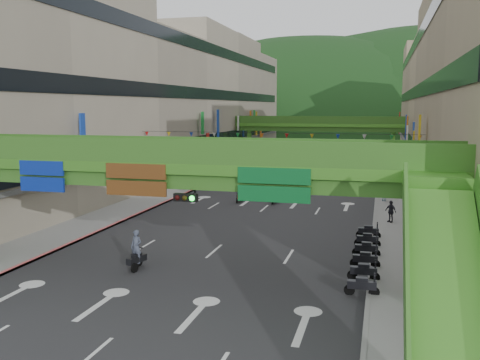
# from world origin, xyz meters

# --- Properties ---
(ground) EXTENTS (320.00, 320.00, 0.00)m
(ground) POSITION_xyz_m (0.00, 0.00, 0.00)
(ground) COLOR black
(ground) RESTS_ON ground
(road_slab) EXTENTS (18.00, 140.00, 0.02)m
(road_slab) POSITION_xyz_m (0.00, 50.00, 0.01)
(road_slab) COLOR #28282B
(road_slab) RESTS_ON ground
(sidewalk_left) EXTENTS (4.00, 140.00, 0.15)m
(sidewalk_left) POSITION_xyz_m (-11.00, 50.00, 0.07)
(sidewalk_left) COLOR gray
(sidewalk_left) RESTS_ON ground
(sidewalk_right) EXTENTS (4.00, 140.00, 0.15)m
(sidewalk_right) POSITION_xyz_m (11.00, 50.00, 0.07)
(sidewalk_right) COLOR gray
(sidewalk_right) RESTS_ON ground
(curb_left) EXTENTS (0.20, 140.00, 0.18)m
(curb_left) POSITION_xyz_m (-9.10, 50.00, 0.09)
(curb_left) COLOR #CC5959
(curb_left) RESTS_ON ground
(curb_right) EXTENTS (0.20, 140.00, 0.18)m
(curb_right) POSITION_xyz_m (9.10, 50.00, 0.09)
(curb_right) COLOR gray
(curb_right) RESTS_ON ground
(building_row_left) EXTENTS (12.80, 95.00, 19.00)m
(building_row_left) POSITION_xyz_m (-18.93, 50.00, 9.46)
(building_row_left) COLOR #9E937F
(building_row_left) RESTS_ON ground
(building_row_right) EXTENTS (12.80, 95.00, 19.00)m
(building_row_right) POSITION_xyz_m (18.93, 50.00, 9.46)
(building_row_right) COLOR gray
(building_row_right) RESTS_ON ground
(overpass_near) EXTENTS (28.00, 12.27, 7.10)m
(overpass_near) POSITION_xyz_m (0.93, 5.38, 5.21)
(overpass_near) COLOR #4C9E2D
(overpass_near) RESTS_ON ground
(overpass_far) EXTENTS (28.00, 2.20, 7.10)m
(overpass_far) POSITION_xyz_m (0.00, 65.00, 5.40)
(overpass_far) COLOR #4C9E2D
(overpass_far) RESTS_ON ground
(hill_left) EXTENTS (168.00, 140.00, 112.00)m
(hill_left) POSITION_xyz_m (-15.00, 160.00, 0.00)
(hill_left) COLOR #1C4419
(hill_left) RESTS_ON ground
(hill_right) EXTENTS (208.00, 176.00, 128.00)m
(hill_right) POSITION_xyz_m (25.00, 180.00, 0.00)
(hill_right) COLOR #1C4419
(hill_right) RESTS_ON ground
(bunting_string) EXTENTS (26.00, 0.36, 0.47)m
(bunting_string) POSITION_xyz_m (0.00, 30.00, 5.96)
(bunting_string) COLOR black
(bunting_string) RESTS_ON ground
(scooter_rider_near) EXTENTS (0.77, 1.58, 2.13)m
(scooter_rider_near) POSITION_xyz_m (-2.87, 7.55, 1.00)
(scooter_rider_near) COLOR black
(scooter_rider_near) RESTS_ON ground
(scooter_rider_mid) EXTENTS (0.94, 1.60, 2.11)m
(scooter_rider_mid) POSITION_xyz_m (0.37, 28.48, 1.09)
(scooter_rider_mid) COLOR black
(scooter_rider_mid) RESTS_ON ground
(scooter_rider_far) EXTENTS (0.96, 1.59, 2.12)m
(scooter_rider_far) POSITION_xyz_m (-2.79, 28.31, 1.08)
(scooter_rider_far) COLOR maroon
(scooter_rider_far) RESTS_ON ground
(parked_scooter_row) EXTENTS (1.60, 11.55, 1.08)m
(parked_scooter_row) POSITION_xyz_m (8.80, 11.97, 0.52)
(parked_scooter_row) COLOR black
(parked_scooter_row) RESTS_ON ground
(car_silver) EXTENTS (1.98, 4.67, 1.50)m
(car_silver) POSITION_xyz_m (-5.82, 44.18, 0.75)
(car_silver) COLOR #B9BAC2
(car_silver) RESTS_ON ground
(car_yellow) EXTENTS (2.43, 4.51, 1.46)m
(car_yellow) POSITION_xyz_m (-1.34, 57.65, 0.73)
(car_yellow) COLOR yellow
(car_yellow) RESTS_ON ground
(pedestrian_red) EXTENTS (1.01, 0.84, 1.85)m
(pedestrian_red) POSITION_xyz_m (11.61, 8.00, 0.93)
(pedestrian_red) COLOR #B6072B
(pedestrian_red) RESTS_ON ground
(pedestrian_dark) EXTENTS (0.97, 0.90, 1.60)m
(pedestrian_dark) POSITION_xyz_m (10.24, 22.48, 0.80)
(pedestrian_dark) COLOR black
(pedestrian_dark) RESTS_ON ground
(pedestrian_blue) EXTENTS (0.84, 0.62, 1.63)m
(pedestrian_blue) POSITION_xyz_m (9.80, 31.48, 0.82)
(pedestrian_blue) COLOR #375365
(pedestrian_blue) RESTS_ON ground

